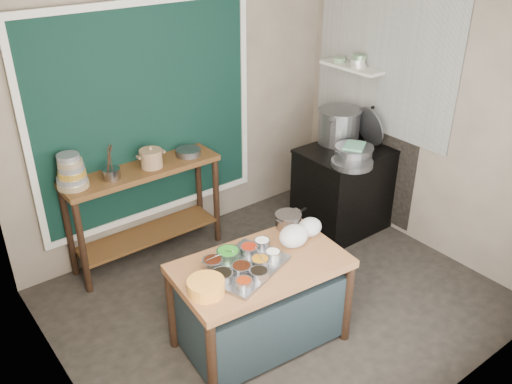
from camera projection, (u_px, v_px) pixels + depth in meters
floor at (277, 301)px, 4.70m from camera, size 3.50×3.00×0.02m
back_wall at (178, 101)px, 5.10m from camera, size 3.50×0.02×2.80m
left_wall at (44, 229)px, 3.09m from camera, size 0.02×3.00×2.80m
right_wall at (427, 106)px, 4.99m from camera, size 0.02×3.00×2.80m
curtain_panel at (147, 115)px, 4.91m from camera, size 2.10×0.02×1.90m
curtain_frame at (148, 116)px, 4.90m from camera, size 2.22×0.03×2.02m
tile_panel at (385, 46)px, 5.15m from camera, size 0.02×1.70×1.70m
soot_patch at (366, 153)px, 5.76m from camera, size 0.01×1.30×1.30m
wall_shelf at (352, 67)px, 5.42m from camera, size 0.22×0.70×0.03m
prep_table at (260, 304)px, 4.09m from camera, size 1.31×0.84×0.75m
back_counter at (146, 214)px, 5.08m from camera, size 1.45×0.40×0.95m
stove_block at (345, 190)px, 5.61m from camera, size 0.90×0.68×0.85m
stove_top at (348, 151)px, 5.40m from camera, size 0.92×0.69×0.03m
condiment_tray at (245, 267)px, 3.84m from camera, size 0.69×0.59×0.03m
condiment_bowls at (241, 263)px, 3.82m from camera, size 0.61×0.48×0.07m
yellow_basin at (206, 287)px, 3.59m from camera, size 0.29×0.29×0.10m
saucepan at (288, 221)px, 4.32m from camera, size 0.26×0.26×0.12m
plastic_bag_a at (294, 236)px, 4.07m from camera, size 0.29×0.27×0.17m
plastic_bag_b at (310, 227)px, 4.20m from camera, size 0.21×0.19×0.15m
bowl_stack at (72, 172)px, 4.48m from camera, size 0.26×0.26×0.29m
utensil_cup at (111, 174)px, 4.65m from camera, size 0.17×0.17×0.09m
ceramic_crock at (151, 159)px, 4.84m from camera, size 0.22×0.22×0.14m
wide_bowl at (188, 152)px, 5.09m from camera, size 0.29×0.29×0.06m
stock_pot at (339, 126)px, 5.48m from camera, size 0.58×0.58×0.35m
pot_lid at (370, 126)px, 5.40m from camera, size 0.18×0.43×0.41m
steamer at (354, 153)px, 5.18m from camera, size 0.43×0.43×0.12m
green_cloth at (354, 146)px, 5.14m from camera, size 0.30×0.28×0.02m
shallow_pan at (352, 163)px, 5.05m from camera, size 0.46×0.46×0.05m
shelf_bowl_stack at (359, 62)px, 5.32m from camera, size 0.16×0.16×0.12m
shelf_bowl_green at (340, 60)px, 5.52m from camera, size 0.15×0.15×0.05m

